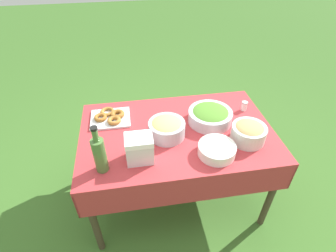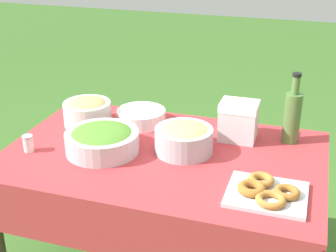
# 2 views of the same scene
# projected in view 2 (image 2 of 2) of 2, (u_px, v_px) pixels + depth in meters

# --- Properties ---
(picnic_table) EXTENTS (1.41, 0.90, 0.75)m
(picnic_table) POSITION_uv_depth(u_px,v_px,m) (164.00, 171.00, 2.13)
(picnic_table) COLOR #B73338
(picnic_table) RESTS_ON ground_plane
(salad_bowl) EXTENTS (0.33, 0.33, 0.11)m
(salad_bowl) POSITION_uv_depth(u_px,v_px,m) (102.00, 139.00, 2.08)
(salad_bowl) COLOR silver
(salad_bowl) RESTS_ON picnic_table
(pasta_bowl) EXTENTS (0.26, 0.26, 0.13)m
(pasta_bowl) POSITION_uv_depth(u_px,v_px,m) (184.00, 137.00, 2.07)
(pasta_bowl) COLOR #B2B7BC
(pasta_bowl) RESTS_ON picnic_table
(donut_platter) EXTENTS (0.30, 0.26, 0.05)m
(donut_platter) POSITION_uv_depth(u_px,v_px,m) (266.00, 192.00, 1.76)
(donut_platter) COLOR silver
(donut_platter) RESTS_ON picnic_table
(plate_stack) EXTENTS (0.25, 0.25, 0.07)m
(plate_stack) POSITION_uv_depth(u_px,v_px,m) (141.00, 117.00, 2.37)
(plate_stack) COLOR white
(plate_stack) RESTS_ON picnic_table
(olive_oil_bottle) EXTENTS (0.08, 0.08, 0.34)m
(olive_oil_bottle) POSITION_uv_depth(u_px,v_px,m) (292.00, 115.00, 2.14)
(olive_oil_bottle) COLOR #4C7238
(olive_oil_bottle) RESTS_ON picnic_table
(bread_bowl) EXTENTS (0.24, 0.24, 0.14)m
(bread_bowl) POSITION_uv_depth(u_px,v_px,m) (87.00, 111.00, 2.35)
(bread_bowl) COLOR silver
(bread_bowl) RESTS_ON picnic_table
(cooler_box) EXTENTS (0.17, 0.14, 0.19)m
(cooler_box) POSITION_uv_depth(u_px,v_px,m) (238.00, 121.00, 2.18)
(cooler_box) COLOR silver
(cooler_box) RESTS_ON picnic_table
(salt_shaker) EXTENTS (0.05, 0.05, 0.08)m
(salt_shaker) POSITION_uv_depth(u_px,v_px,m) (28.00, 143.00, 2.09)
(salt_shaker) COLOR white
(salt_shaker) RESTS_ON picnic_table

